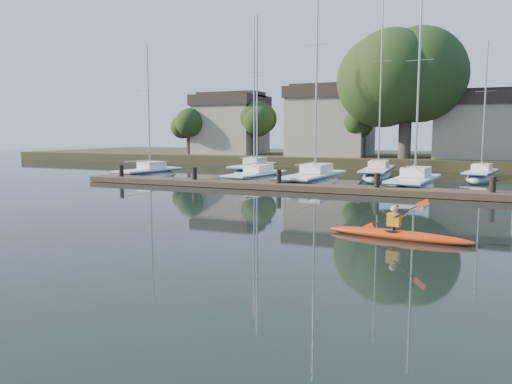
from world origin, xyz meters
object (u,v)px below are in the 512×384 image
at_px(dock, 326,188).
at_px(sailboat_0, 149,179).
at_px(sailboat_2, 314,186).
at_px(sailboat_1, 255,183).
at_px(sailboat_7, 480,180).
at_px(kayak, 398,233).
at_px(sailboat_5, 253,173).
at_px(sailboat_3, 414,191).
at_px(sailboat_6, 378,178).

bearing_deg(dock, sailboat_0, 164.89).
bearing_deg(sailboat_2, sailboat_0, -175.45).
distance_m(sailboat_1, sailboat_7, 17.61).
height_order(kayak, sailboat_2, sailboat_2).
distance_m(dock, sailboat_7, 16.01).
distance_m(kayak, sailboat_5, 29.09).
relative_size(sailboat_2, sailboat_3, 1.17).
relative_size(dock, sailboat_5, 2.26).
xyz_separation_m(sailboat_2, sailboat_6, (3.01, 8.09, 0.02)).
bearing_deg(sailboat_2, sailboat_3, 1.57).
xyz_separation_m(kayak, sailboat_1, (-12.27, 16.54, -0.37)).
bearing_deg(sailboat_2, sailboat_6, 73.41).
bearing_deg(sailboat_7, sailboat_1, -139.52).
relative_size(sailboat_5, sailboat_6, 0.96).
bearing_deg(sailboat_5, sailboat_1, -68.09).
distance_m(sailboat_5, sailboat_7, 18.83).
bearing_deg(sailboat_6, sailboat_2, -112.50).
relative_size(kayak, sailboat_7, 0.43).
relative_size(sailboat_5, sailboat_7, 1.31).
bearing_deg(sailboat_7, sailboat_0, -149.12).
height_order(dock, sailboat_2, sailboat_2).
distance_m(kayak, sailboat_3, 16.16).
xyz_separation_m(dock, sailboat_3, (4.63, 4.14, -0.41)).
height_order(sailboat_2, sailboat_6, sailboat_2).
height_order(sailboat_3, sailboat_7, sailboat_3).
bearing_deg(sailboat_1, sailboat_0, -170.61).
bearing_deg(kayak, sailboat_7, 91.45).
xyz_separation_m(kayak, sailboat_7, (2.93, 25.43, -0.36)).
bearing_deg(sailboat_5, sailboat_3, -31.97).
bearing_deg(sailboat_3, sailboat_6, 119.88).
bearing_deg(sailboat_1, sailboat_7, 37.70).
distance_m(sailboat_2, sailboat_7, 14.03).
height_order(sailboat_0, sailboat_1, sailboat_1).
xyz_separation_m(sailboat_2, sailboat_3, (6.69, -0.27, -0.00)).
relative_size(sailboat_0, sailboat_7, 1.00).
distance_m(sailboat_6, sailboat_7, 7.77).
bearing_deg(sailboat_5, dock, -53.48).
xyz_separation_m(sailboat_2, sailboat_7, (10.72, 9.05, 0.03)).
distance_m(sailboat_0, sailboat_2, 13.63).
bearing_deg(sailboat_0, kayak, -29.07).
bearing_deg(sailboat_5, sailboat_2, -47.47).
xyz_separation_m(kayak, sailboat_2, (-7.79, 16.38, -0.39)).
xyz_separation_m(sailboat_6, sailboat_7, (7.71, 0.96, 0.01)).
relative_size(dock, sailboat_0, 2.95).
distance_m(sailboat_0, sailboat_3, 20.32).
bearing_deg(kayak, sailboat_5, 131.08).
height_order(sailboat_0, sailboat_3, sailboat_3).
height_order(sailboat_0, sailboat_5, sailboat_5).
bearing_deg(sailboat_6, sailboat_0, -155.68).
relative_size(dock, sailboat_7, 2.95).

